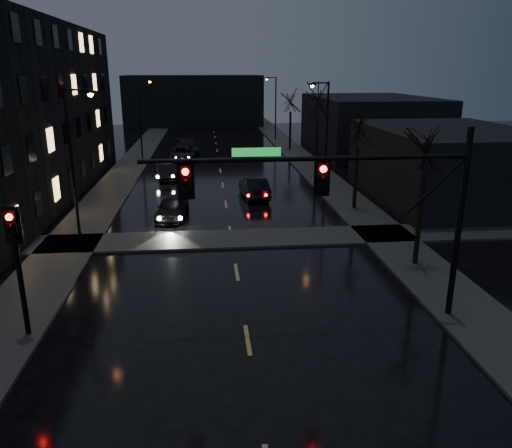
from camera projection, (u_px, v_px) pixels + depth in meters
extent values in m
cube|color=#2D2D2B|center=(120.00, 179.00, 41.82)|extent=(3.00, 140.00, 0.12)
cube|color=#2D2D2B|center=(319.00, 175.00, 43.43)|extent=(3.00, 140.00, 0.12)
cube|color=#2D2D2B|center=(232.00, 239.00, 26.94)|extent=(40.00, 3.00, 0.12)
cube|color=black|center=(447.00, 164.00, 34.82)|extent=(10.00, 14.00, 5.00)
cube|color=black|center=(369.00, 124.00, 55.73)|extent=(12.00, 18.00, 6.00)
cube|color=black|center=(194.00, 100.00, 82.06)|extent=(22.00, 10.00, 8.00)
cylinder|color=black|center=(459.00, 226.00, 17.61)|extent=(0.22, 0.22, 7.00)
cylinder|color=black|center=(308.00, 159.00, 16.35)|extent=(11.00, 0.16, 0.16)
cylinder|color=black|center=(436.00, 186.00, 17.08)|extent=(2.05, 0.10, 2.05)
cube|color=#0C591E|center=(256.00, 152.00, 16.12)|extent=(1.60, 0.04, 0.28)
cube|color=black|center=(186.00, 181.00, 16.17)|extent=(0.35, 0.28, 1.05)
sphere|color=#FF0705|center=(185.00, 172.00, 15.92)|extent=(0.22, 0.22, 0.22)
cube|color=black|center=(322.00, 178.00, 16.59)|extent=(0.35, 0.28, 1.05)
sphere|color=#FF0705|center=(324.00, 169.00, 16.34)|extent=(0.22, 0.22, 0.22)
cylinder|color=black|center=(20.00, 277.00, 16.57)|extent=(0.18, 0.18, 4.40)
cube|color=black|center=(12.00, 226.00, 16.04)|extent=(0.35, 0.28, 1.05)
sphere|color=#FF0705|center=(9.00, 217.00, 15.79)|extent=(0.22, 0.22, 0.22)
cylinder|color=black|center=(419.00, 220.00, 22.83)|extent=(0.24, 0.24, 4.40)
cylinder|color=black|center=(356.00, 178.00, 32.37)|extent=(0.24, 0.24, 4.12)
cylinder|color=black|center=(316.00, 147.00, 43.70)|extent=(0.24, 0.24, 4.68)
cylinder|color=black|center=(290.00, 131.00, 57.07)|extent=(0.24, 0.24, 4.29)
cylinder|color=black|center=(73.00, 172.00, 24.57)|extent=(0.16, 0.16, 8.00)
cylinder|color=black|center=(77.00, 90.00, 23.47)|extent=(1.20, 0.10, 0.10)
cube|color=black|center=(90.00, 92.00, 23.56)|extent=(0.50, 0.25, 0.15)
sphere|color=orange|center=(90.00, 94.00, 23.59)|extent=(0.28, 0.28, 0.28)
cylinder|color=black|center=(140.00, 120.00, 50.23)|extent=(0.16, 0.16, 8.00)
cylinder|color=black|center=(143.00, 79.00, 49.14)|extent=(1.20, 0.10, 0.10)
cube|color=black|center=(150.00, 81.00, 49.22)|extent=(0.50, 0.25, 0.15)
sphere|color=orange|center=(150.00, 82.00, 49.25)|extent=(0.28, 0.28, 0.28)
cylinder|color=black|center=(326.00, 137.00, 37.45)|extent=(0.16, 0.16, 8.00)
cylinder|color=black|center=(321.00, 83.00, 36.24)|extent=(1.20, 0.10, 0.10)
cube|color=black|center=(312.00, 84.00, 36.21)|extent=(0.50, 0.25, 0.15)
sphere|color=orange|center=(312.00, 86.00, 36.24)|extent=(0.28, 0.28, 0.28)
cylinder|color=black|center=(276.00, 109.00, 64.07)|extent=(0.16, 0.16, 8.00)
cylinder|color=black|center=(271.00, 77.00, 62.86)|extent=(1.20, 0.10, 0.10)
cube|color=black|center=(267.00, 78.00, 62.83)|extent=(0.50, 0.25, 0.15)
sphere|color=orange|center=(267.00, 79.00, 62.86)|extent=(0.28, 0.28, 0.28)
imported|color=black|center=(172.00, 207.00, 30.66)|extent=(2.16, 4.36, 1.43)
imported|color=black|center=(167.00, 170.00, 41.90)|extent=(2.23, 4.82, 1.53)
imported|color=black|center=(183.00, 154.00, 50.34)|extent=(2.54, 5.21, 1.43)
imported|color=black|center=(187.00, 148.00, 53.63)|extent=(2.88, 5.76, 1.60)
imported|color=black|center=(254.00, 187.00, 35.73)|extent=(2.00, 4.60, 1.47)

